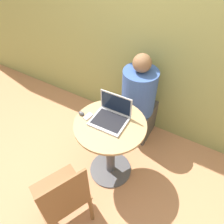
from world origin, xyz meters
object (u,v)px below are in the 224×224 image
laptop (111,116)px  chair_empty (63,198)px  person_seated (140,104)px  cell_phone (88,116)px

laptop → chair_empty: (-0.03, -0.72, -0.34)m
chair_empty → person_seated: size_ratio=0.78×
laptop → person_seated: bearing=87.9°
laptop → person_seated: 0.72m
laptop → cell_phone: (-0.20, -0.08, -0.04)m
cell_phone → chair_empty: (0.17, -0.64, -0.31)m
laptop → person_seated: person_seated is taller
laptop → chair_empty: laptop is taller
cell_phone → person_seated: person_seated is taller
laptop → cell_phone: 0.22m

